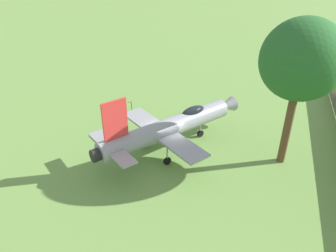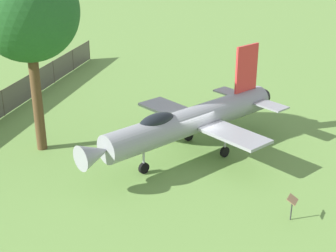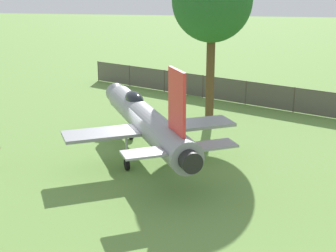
{
  "view_description": "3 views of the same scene",
  "coord_description": "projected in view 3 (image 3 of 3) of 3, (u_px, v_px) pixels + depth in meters",
  "views": [
    {
      "loc": [
        20.76,
        -2.91,
        14.25
      ],
      "look_at": [
        -0.1,
        0.03,
        2.15
      ],
      "focal_mm": 34.05,
      "sensor_mm": 36.0,
      "label": 1
    },
    {
      "loc": [
        -23.91,
        6.61,
        12.06
      ],
      "look_at": [
        -0.24,
        1.41,
        1.94
      ],
      "focal_mm": 52.2,
      "sensor_mm": 36.0,
      "label": 2
    },
    {
      "loc": [
        5.01,
        -23.58,
        9.25
      ],
      "look_at": [
        1.0,
        0.49,
        1.72
      ],
      "focal_mm": 51.66,
      "sensor_mm": 36.0,
      "label": 3
    }
  ],
  "objects": [
    {
      "name": "ground_plane",
      "position": [
        148.0,
        159.0,
        25.74
      ],
      "size": [
        200.0,
        200.0,
        0.0
      ],
      "primitive_type": "plane",
      "color": "#668E42"
    },
    {
      "name": "perimeter_fence",
      "position": [
        269.0,
        95.0,
        35.39
      ],
      "size": [
        30.81,
        15.04,
        1.83
      ],
      "rotation": [
        0.0,
        0.0,
        8.97
      ],
      "color": "#4C4238",
      "rests_on": "ground_plane"
    },
    {
      "name": "shade_tree",
      "position": [
        212.0,
        1.0,
        30.8
      ],
      "size": [
        5.17,
        5.4,
        10.54
      ],
      "color": "brown",
      "rests_on": "ground_plane"
    },
    {
      "name": "display_jet",
      "position": [
        146.0,
        119.0,
        25.44
      ],
      "size": [
        8.86,
        12.47,
        5.57
      ],
      "rotation": [
        0.0,
        0.0,
        2.07
      ],
      "color": "gray",
      "rests_on": "ground_plane"
    },
    {
      "name": "shrub_near_fence",
      "position": [
        197.0,
        87.0,
        40.32
      ],
      "size": [
        1.52,
        1.3,
        1.0
      ],
      "color": "#387F3D",
      "rests_on": "ground_plane"
    }
  ]
}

